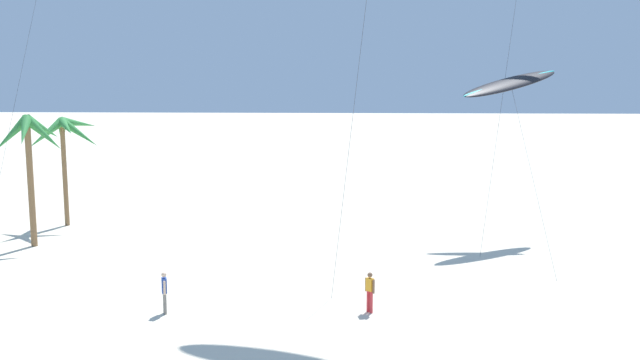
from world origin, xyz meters
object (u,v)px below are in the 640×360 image
Objects in this scene: flying_kite_0 at (511,83)px; person_near_left at (164,291)px; palm_tree_4 at (28,141)px; palm_tree_3 at (64,135)px; person_near_right at (370,290)px.

flying_kite_0 is 22.98m from person_near_left.
person_near_left is at bearing -139.80° from flying_kite_0.
palm_tree_4 is at bearing -173.26° from flying_kite_0.
palm_tree_3 is 0.93× the size of palm_tree_4.
flying_kite_0 is 17.68m from person_near_right.
person_near_left is at bearing -57.64° from palm_tree_3.
person_near_right is at bearing -40.25° from palm_tree_3.
person_near_left is at bearing -176.76° from person_near_right.
flying_kite_0 is at bearing 6.74° from palm_tree_4.
flying_kite_0 is 6.69× the size of person_near_left.
palm_tree_4 is 0.63× the size of flying_kite_0.
palm_tree_4 is at bearing 132.88° from person_near_left.
flying_kite_0 is at bearing 40.20° from person_near_left.
palm_tree_4 is 4.36× the size of person_near_right.
flying_kite_0 is (26.49, 3.13, 3.05)m from palm_tree_4.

